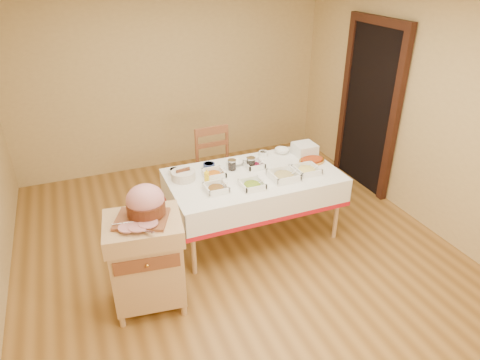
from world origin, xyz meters
The scene contains 23 objects.
room_shell centered at (0.00, 0.00, 1.30)m, with size 5.00×5.00×5.00m.
doorway centered at (2.20, 0.90, 1.11)m, with size 0.09×1.10×2.20m.
dining_table centered at (0.30, 0.30, 0.60)m, with size 1.82×1.02×0.76m.
butcher_cart centered at (-1.01, -0.37, 0.51)m, with size 0.70×0.61×0.90m.
dining_chair centered at (0.13, 0.99, 0.53)m, with size 0.48×0.46×1.03m.
ham_on_board centered at (-0.96, -0.34, 1.03)m, with size 0.45×0.43×0.30m.
serving_dish_a centered at (-0.19, 0.11, 0.79)m, with size 0.22×0.22×0.10m.
serving_dish_b centered at (0.17, 0.04, 0.79)m, with size 0.23×0.23×0.09m.
serving_dish_c centered at (0.55, 0.09, 0.80)m, with size 0.28×0.28×0.11m.
serving_dish_d centered at (0.85, 0.13, 0.79)m, with size 0.25×0.25×0.09m.
serving_dish_e centered at (-0.11, 0.41, 0.79)m, with size 0.22×0.21×0.10m.
serving_dish_f centered at (0.37, 0.45, 0.79)m, with size 0.20×0.19×0.09m.
small_bowl_left centered at (-0.48, 0.63, 0.79)m, with size 0.13×0.13×0.06m.
small_bowl_mid centered at (-0.09, 0.63, 0.79)m, with size 0.13×0.13×0.05m.
small_bowl_right centered at (0.60, 0.69, 0.79)m, with size 0.11×0.11×0.05m.
bowl_white_imported centered at (0.20, 0.60, 0.78)m, with size 0.17×0.17×0.04m, color white.
bowl_small_imported centered at (0.83, 0.68, 0.79)m, with size 0.17×0.17×0.05m, color white.
preserve_jar_left centered at (0.13, 0.49, 0.81)m, with size 0.09×0.09×0.12m.
preserve_jar_right centered at (0.33, 0.44, 0.82)m, with size 0.10×0.10×0.13m.
mustard_bottle centered at (-0.23, 0.29, 0.83)m, with size 0.05×0.05×0.16m.
bread_basket centered at (-0.42, 0.47, 0.81)m, with size 0.25×0.25×0.11m.
plate_stack centered at (1.06, 0.54, 0.83)m, with size 0.24×0.24×0.13m.
brass_platter centered at (1.03, 0.33, 0.78)m, with size 0.31×0.22×0.04m.
Camera 1 is at (-1.37, -3.41, 2.84)m, focal length 32.00 mm.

